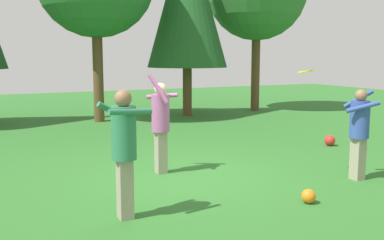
# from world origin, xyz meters

# --- Properties ---
(ground_plane) EXTENTS (40.00, 40.00, 0.00)m
(ground_plane) POSITION_xyz_m (0.00, 0.00, 0.00)
(ground_plane) COLOR #2D6B28
(person_thrower) EXTENTS (0.67, 0.67, 1.90)m
(person_thrower) POSITION_xyz_m (-0.28, 0.31, 1.03)
(person_thrower) COLOR gray
(person_thrower) RESTS_ON ground_plane
(person_catcher) EXTENTS (0.72, 0.70, 1.64)m
(person_catcher) POSITION_xyz_m (2.76, -1.64, 0.97)
(person_catcher) COLOR gray
(person_catcher) RESTS_ON ground_plane
(person_bystander) EXTENTS (0.68, 0.58, 1.79)m
(person_bystander) POSITION_xyz_m (-1.63, -1.76, 1.07)
(person_bystander) COLOR gray
(person_bystander) RESTS_ON ground_plane
(frisbee) EXTENTS (0.37, 0.37, 0.07)m
(frisbee) POSITION_xyz_m (1.94, -1.10, 1.94)
(frisbee) COLOR yellow
(ball_red) EXTENTS (0.27, 0.27, 0.27)m
(ball_red) POSITION_xyz_m (4.46, 0.94, 0.13)
(ball_red) COLOR red
(ball_red) RESTS_ON ground_plane
(ball_orange) EXTENTS (0.22, 0.22, 0.22)m
(ball_orange) POSITION_xyz_m (1.08, -2.34, 0.11)
(ball_orange) COLOR orange
(ball_orange) RESTS_ON ground_plane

